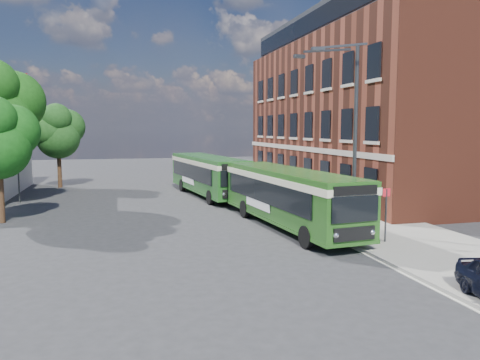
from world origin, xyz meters
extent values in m
plane|color=#2C2B2E|center=(0.00, 0.00, 0.00)|extent=(120.00, 120.00, 0.00)
cube|color=gray|center=(7.00, 8.00, 0.07)|extent=(6.00, 48.00, 0.15)
cube|color=beige|center=(3.95, 8.00, 0.01)|extent=(0.12, 48.00, 0.01)
cube|color=maroon|center=(14.00, 12.00, 6.00)|extent=(12.00, 26.00, 12.00)
cube|color=beige|center=(7.96, 12.00, 3.60)|extent=(0.12, 26.00, 0.35)
cube|color=#21242A|center=(14.00, 12.00, 13.10)|extent=(10.80, 24.80, 2.20)
cube|color=black|center=(8.57, 12.00, 13.10)|extent=(0.08, 24.00, 1.40)
cylinder|color=#313336|center=(-12.50, 13.00, 4.50)|extent=(0.10, 0.10, 9.00)
cube|color=#A11215|center=(-12.05, 13.00, 8.60)|extent=(0.90, 0.02, 0.60)
cylinder|color=#313336|center=(5.20, -2.00, 0.15)|extent=(0.44, 0.44, 0.30)
cylinder|color=#313336|center=(5.20, -2.00, 4.50)|extent=(0.18, 0.18, 9.00)
cube|color=#313336|center=(3.96, -2.60, 8.80)|extent=(2.58, 0.46, 0.37)
cube|color=#313336|center=(3.96, -1.40, 8.80)|extent=(2.58, 0.46, 0.37)
cube|color=#313336|center=(2.73, -3.08, 8.55)|extent=(0.55, 0.22, 0.16)
cube|color=#313336|center=(2.73, -0.92, 8.55)|extent=(0.55, 0.22, 0.16)
cylinder|color=#313336|center=(5.60, -4.20, 1.25)|extent=(0.08, 0.08, 2.50)
cube|color=red|center=(5.60, -4.20, 2.35)|extent=(0.35, 0.04, 0.35)
cube|color=#235419|center=(2.74, 0.44, 1.77)|extent=(3.63, 12.28, 2.45)
cube|color=#235419|center=(2.74, 0.44, 0.50)|extent=(3.68, 12.33, 0.14)
cube|color=black|center=(1.44, 0.61, 1.90)|extent=(1.05, 10.26, 1.10)
cube|color=black|center=(3.99, 0.86, 1.90)|extent=(1.05, 10.26, 1.10)
cube|color=beige|center=(2.74, 0.44, 2.60)|extent=(3.70, 12.35, 0.32)
cube|color=#235419|center=(2.74, 0.44, 2.96)|extent=(3.52, 12.18, 0.12)
cube|color=black|center=(3.31, -5.62, 1.95)|extent=(2.15, 0.28, 1.05)
cube|color=black|center=(3.32, -5.63, 2.70)|extent=(2.00, 0.27, 0.38)
cube|color=black|center=(3.32, -5.63, 0.95)|extent=(1.90, 0.26, 0.55)
sphere|color=silver|center=(2.47, -5.69, 0.95)|extent=(0.26, 0.26, 0.26)
sphere|color=silver|center=(4.16, -5.53, 0.95)|extent=(0.26, 0.26, 0.26)
cube|color=black|center=(2.16, 6.49, 2.00)|extent=(2.00, 0.27, 0.90)
cube|color=white|center=(1.36, 1.31, 1.15)|extent=(0.34, 3.19, 0.45)
cylinder|color=black|center=(1.98, -3.91, 0.50)|extent=(0.37, 1.02, 1.00)
cylinder|color=black|center=(4.31, -3.69, 0.50)|extent=(0.37, 1.02, 1.00)
cylinder|color=black|center=(1.27, 3.56, 0.50)|extent=(0.37, 1.02, 1.00)
cylinder|color=black|center=(3.60, 3.78, 0.50)|extent=(0.37, 1.02, 1.00)
cube|color=#20571E|center=(0.84, 12.83, 1.77)|extent=(3.98, 12.16, 2.45)
cube|color=#20571E|center=(0.84, 12.83, 0.50)|extent=(4.03, 12.21, 0.14)
cube|color=black|center=(-0.46, 12.96, 1.90)|extent=(1.36, 10.07, 1.10)
cube|color=black|center=(2.07, 13.29, 1.90)|extent=(1.36, 10.07, 1.10)
cube|color=beige|center=(0.84, 12.83, 2.60)|extent=(4.05, 12.23, 0.32)
cube|color=#20571E|center=(0.84, 12.83, 2.96)|extent=(3.87, 12.05, 0.12)
cube|color=black|center=(1.60, 6.88, 1.95)|extent=(2.14, 0.35, 1.05)
cube|color=black|center=(1.60, 6.87, 2.70)|extent=(1.99, 0.33, 0.38)
cube|color=black|center=(1.60, 6.87, 0.95)|extent=(1.89, 0.32, 0.55)
sphere|color=silver|center=(0.75, 6.78, 0.95)|extent=(0.26, 0.26, 0.26)
sphere|color=silver|center=(2.44, 6.99, 0.95)|extent=(0.26, 0.26, 0.26)
cube|color=black|center=(0.09, 18.78, 2.00)|extent=(1.99, 0.33, 0.90)
cube|color=white|center=(-0.56, 13.66, 1.15)|extent=(0.44, 3.18, 0.45)
cylinder|color=black|center=(0.21, 8.54, 0.50)|extent=(0.40, 1.03, 1.00)
cylinder|color=black|center=(2.53, 8.84, 0.50)|extent=(0.40, 1.03, 1.00)
cylinder|color=black|center=(-0.72, 15.83, 0.50)|extent=(0.40, 1.03, 1.00)
cylinder|color=black|center=(1.60, 16.12, 0.50)|extent=(0.40, 1.03, 1.00)
imported|color=black|center=(5.30, -2.58, 0.96)|extent=(0.65, 0.49, 1.61)
imported|color=black|center=(4.70, -2.89, 0.92)|extent=(0.84, 0.71, 1.54)
cylinder|color=#362013|center=(-12.01, 5.49, 1.47)|extent=(0.36, 0.36, 2.93)
sphere|color=#134B11|center=(-11.34, 6.02, 5.00)|extent=(2.93, 2.93, 2.93)
cylinder|color=#362013|center=(-13.28, 11.30, 2.03)|extent=(0.36, 0.36, 4.06)
sphere|color=#174811|center=(-12.36, 12.04, 6.92)|extent=(4.06, 4.06, 4.06)
cylinder|color=#362013|center=(-10.73, 21.06, 1.55)|extent=(0.36, 0.36, 3.10)
sphere|color=#194216|center=(-10.73, 21.06, 4.37)|extent=(3.66, 3.66, 3.66)
sphere|color=#194216|center=(-10.02, 21.62, 5.28)|extent=(3.10, 3.10, 3.10)
sphere|color=#194216|center=(-11.36, 20.57, 4.93)|extent=(2.82, 2.82, 2.82)
sphere|color=#194216|center=(-10.73, 20.35, 5.99)|extent=(2.54, 2.54, 2.54)
camera|label=1|loc=(-5.74, -22.20, 5.14)|focal=35.00mm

